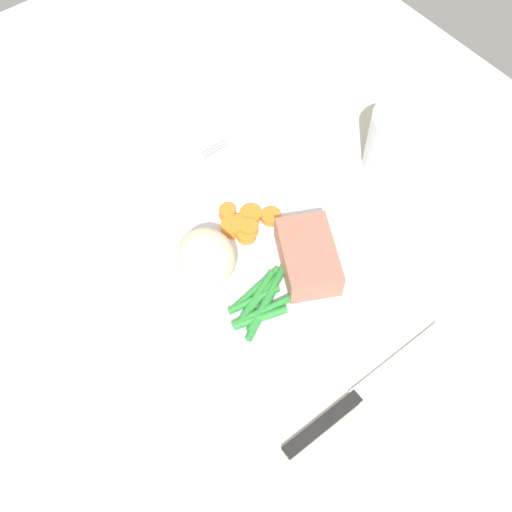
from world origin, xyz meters
TOP-DOWN VIEW (x-y plane):
  - dining_table at (0.00, 0.00)cm, footprint 120.00×90.00cm
  - dinner_plate at (-3.67, 0.44)cm, footprint 25.12×25.12cm
  - meat_portion at (-0.28, 4.40)cm, footprint 10.05×8.72cm
  - mashed_potatoes at (-5.93, -4.08)cm, footprint 6.49×5.62cm
  - carrot_slices at (-8.07, 2.12)cm, footprint 5.55×6.64cm
  - green_beans at (0.74, -2.41)cm, footprint 5.52×8.52cm
  - fork at (-19.93, 0.19)cm, footprint 1.44×16.60cm
  - knife at (13.64, 0.16)cm, footprint 1.70×20.50cm
  - water_glass at (-5.15, 22.18)cm, footprint 7.09×7.09cm
  - napkin at (-33.35, 10.78)cm, footprint 15.45×14.21cm

SIDE VIEW (x-z plane):
  - dining_table at x=0.00cm, z-range 0.00..2.00cm
  - knife at x=13.64cm, z-range 1.88..2.52cm
  - fork at x=-19.93cm, z-range 2.00..2.40cm
  - napkin at x=-33.35cm, z-range 2.00..3.27cm
  - dinner_plate at x=-3.67cm, z-range 2.00..3.60cm
  - green_beans at x=0.74cm, z-range 3.57..4.40cm
  - carrot_slices at x=-8.07cm, z-range 3.52..4.75cm
  - meat_portion at x=-0.28cm, z-range 3.60..6.94cm
  - water_glass at x=-5.15cm, z-range 1.46..9.55cm
  - mashed_potatoes at x=-5.93cm, z-range 3.60..8.79cm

